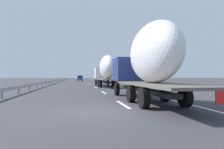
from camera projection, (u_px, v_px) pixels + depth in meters
ground_plane at (81, 83)px, 48.35m from camera, size 260.00×260.00×0.00m
lane_stripe_0 at (123, 104)px, 11.23m from camera, size 3.20×0.20×0.01m
lane_stripe_1 at (104, 92)px, 19.42m from camera, size 3.20×0.20×0.01m
lane_stripe_2 at (96, 87)px, 27.93m from camera, size 3.20×0.20×0.01m
lane_stripe_3 at (90, 84)px, 41.93m from camera, size 3.20×0.20×0.01m
lane_stripe_4 at (89, 83)px, 43.73m from camera, size 3.20×0.20×0.01m
lane_stripe_5 at (87, 82)px, 53.41m from camera, size 3.20×0.20×0.01m
lane_stripe_6 at (85, 81)px, 71.54m from camera, size 3.20×0.20×0.01m
lane_stripe_7 at (84, 80)px, 76.89m from camera, size 3.20×0.20×0.01m
lane_stripe_8 at (83, 80)px, 85.84m from camera, size 3.20×0.20×0.01m
lane_stripe_9 at (84, 80)px, 83.82m from camera, size 3.20×0.20×0.01m
edge_line_right at (101, 82)px, 54.22m from camera, size 110.00×0.20×0.01m
truck_lead at (106, 70)px, 30.43m from camera, size 13.42×2.55×4.66m
truck_trailing at (147, 60)px, 12.52m from camera, size 12.38×2.55×4.69m
car_blue_sedan at (80, 78)px, 64.81m from camera, size 4.02×1.80×1.83m
car_white_van at (80, 78)px, 89.57m from camera, size 4.26×1.80×1.92m
road_sign at (108, 74)px, 48.65m from camera, size 0.10×0.90×3.09m
tree_0 at (103, 71)px, 90.87m from camera, size 3.23×3.23×7.07m
tree_1 at (115, 71)px, 70.50m from camera, size 3.27×3.27×5.26m
tree_2 at (99, 71)px, 95.65m from camera, size 2.84×2.84×6.89m
guardrail_median at (56, 80)px, 50.29m from camera, size 94.00×0.10×0.76m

